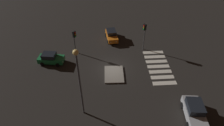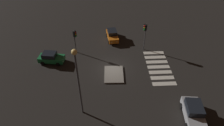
{
  "view_description": "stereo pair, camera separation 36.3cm",
  "coord_description": "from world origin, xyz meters",
  "px_view_note": "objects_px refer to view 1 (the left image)",
  "views": [
    {
      "loc": [
        -22.08,
        1.46,
        18.97
      ],
      "look_at": [
        0.0,
        0.0,
        1.0
      ],
      "focal_mm": 32.59,
      "sensor_mm": 36.0,
      "label": 1
    },
    {
      "loc": [
        -22.1,
        1.1,
        18.97
      ],
      "look_at": [
        0.0,
        0.0,
        1.0
      ],
      "focal_mm": 32.59,
      "sensor_mm": 36.0,
      "label": 2
    }
  ],
  "objects_px": {
    "traffic_island": "(114,74)",
    "car_orange": "(112,35)",
    "car_green": "(51,58)",
    "traffic_light_north": "(74,37)",
    "traffic_light_east": "(144,31)",
    "car_silver": "(194,111)",
    "street_lamp": "(79,75)"
  },
  "relations": [
    {
      "from": "car_silver",
      "to": "traffic_light_north",
      "type": "relative_size",
      "value": 1.15
    },
    {
      "from": "traffic_light_east",
      "to": "traffic_light_north",
      "type": "relative_size",
      "value": 1.17
    },
    {
      "from": "traffic_island",
      "to": "car_orange",
      "type": "xyz_separation_m",
      "value": [
        9.16,
        -0.25,
        0.72
      ]
    },
    {
      "from": "traffic_island",
      "to": "traffic_light_east",
      "type": "height_order",
      "value": "traffic_light_east"
    },
    {
      "from": "car_orange",
      "to": "traffic_light_north",
      "type": "relative_size",
      "value": 1.01
    },
    {
      "from": "car_green",
      "to": "traffic_light_north",
      "type": "bearing_deg",
      "value": 41.46
    },
    {
      "from": "street_lamp",
      "to": "car_silver",
      "type": "bearing_deg",
      "value": -96.34
    },
    {
      "from": "car_silver",
      "to": "traffic_light_east",
      "type": "height_order",
      "value": "traffic_light_east"
    },
    {
      "from": "car_orange",
      "to": "traffic_light_east",
      "type": "bearing_deg",
      "value": 47.88
    },
    {
      "from": "traffic_light_east",
      "to": "street_lamp",
      "type": "distance_m",
      "value": 15.04
    },
    {
      "from": "traffic_light_east",
      "to": "street_lamp",
      "type": "xyz_separation_m",
      "value": [
        -11.89,
        8.89,
        2.4
      ]
    },
    {
      "from": "car_green",
      "to": "street_lamp",
      "type": "relative_size",
      "value": 0.45
    },
    {
      "from": "traffic_light_north",
      "to": "traffic_light_east",
      "type": "bearing_deg",
      "value": 39.1
    },
    {
      "from": "car_green",
      "to": "car_orange",
      "type": "bearing_deg",
      "value": 41.27
    },
    {
      "from": "car_silver",
      "to": "street_lamp",
      "type": "distance_m",
      "value": 13.15
    },
    {
      "from": "traffic_light_north",
      "to": "street_lamp",
      "type": "height_order",
      "value": "street_lamp"
    },
    {
      "from": "traffic_island",
      "to": "traffic_light_north",
      "type": "height_order",
      "value": "traffic_light_north"
    },
    {
      "from": "car_silver",
      "to": "car_green",
      "type": "distance_m",
      "value": 20.36
    },
    {
      "from": "car_silver",
      "to": "street_lamp",
      "type": "xyz_separation_m",
      "value": [
        1.35,
        12.12,
        4.93
      ]
    },
    {
      "from": "car_orange",
      "to": "car_green",
      "type": "relative_size",
      "value": 1.01
    },
    {
      "from": "traffic_light_east",
      "to": "car_orange",
      "type": "bearing_deg",
      "value": -75.82
    },
    {
      "from": "car_silver",
      "to": "street_lamp",
      "type": "relative_size",
      "value": 0.51
    },
    {
      "from": "car_green",
      "to": "traffic_light_north",
      "type": "relative_size",
      "value": 1.01
    },
    {
      "from": "traffic_island",
      "to": "traffic_light_east",
      "type": "relative_size",
      "value": 0.78
    },
    {
      "from": "traffic_island",
      "to": "car_orange",
      "type": "distance_m",
      "value": 9.2
    },
    {
      "from": "car_silver",
      "to": "traffic_light_east",
      "type": "distance_m",
      "value": 13.85
    },
    {
      "from": "street_lamp",
      "to": "car_green",
      "type": "bearing_deg",
      "value": 28.73
    },
    {
      "from": "traffic_island",
      "to": "car_green",
      "type": "distance_m",
      "value": 9.65
    },
    {
      "from": "car_green",
      "to": "street_lamp",
      "type": "distance_m",
      "value": 11.87
    },
    {
      "from": "traffic_island",
      "to": "traffic_light_east",
      "type": "bearing_deg",
      "value": -41.06
    },
    {
      "from": "traffic_island",
      "to": "car_green",
      "type": "xyz_separation_m",
      "value": [
        3.28,
        9.05,
        0.71
      ]
    },
    {
      "from": "car_silver",
      "to": "car_green",
      "type": "bearing_deg",
      "value": -115.61
    }
  ]
}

